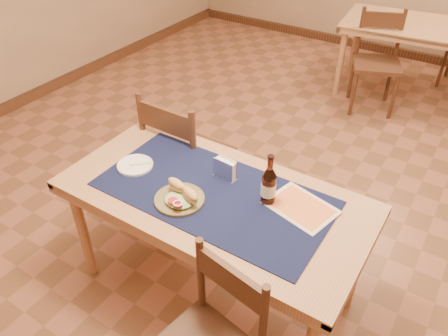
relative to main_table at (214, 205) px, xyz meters
The scene contains 13 objects.
room 1.08m from the main_table, 90.00° to the left, with size 6.04×7.04×2.84m.
main_table is the anchor object (origin of this frame).
placemat 0.09m from the main_table, ahead, with size 1.20×0.60×0.01m, color #0F1539.
baseboard 1.01m from the main_table, 90.00° to the left, with size 6.00×7.00×0.10m.
back_table 3.30m from the main_table, 83.03° to the left, with size 1.77×1.03×0.75m.
chair_main_far 0.70m from the main_table, 139.86° to the left, with size 0.47×0.47×1.00m.
chair_back_near 2.78m from the main_table, 88.95° to the left, with size 0.57×0.57×0.95m.
sandwich_plate 0.21m from the main_table, 124.75° to the right, with size 0.26×0.25×0.10m.
side_plate 0.50m from the main_table, behind, with size 0.20×0.20×0.02m.
fork 0.46m from the main_table, behind, with size 0.11×0.10×0.00m.
beer_bottle 0.34m from the main_table, 18.61° to the left, with size 0.07×0.07×0.28m.
napkin_holder 0.20m from the main_table, 97.50° to the left, with size 0.14×0.06×0.12m.
menu_card 0.46m from the main_table, 17.89° to the left, with size 0.37×0.31×0.01m.
Camera 1 is at (0.97, -2.21, 2.20)m, focal length 35.00 mm.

